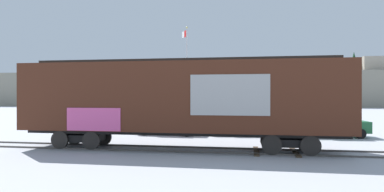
{
  "coord_description": "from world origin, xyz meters",
  "views": [
    {
      "loc": [
        2.12,
        -16.35,
        2.74
      ],
      "look_at": [
        0.03,
        1.16,
        2.69
      ],
      "focal_mm": 31.02,
      "sensor_mm": 36.0,
      "label": 1
    }
  ],
  "objects": [
    {
      "name": "ground_plane",
      "position": [
        0.0,
        0.0,
        0.0
      ],
      "size": [
        260.0,
        260.0,
        0.0
      ],
      "primitive_type": "plane",
      "color": "#B2B5BC"
    },
    {
      "name": "parked_car_green",
      "position": [
        8.53,
        6.23,
        0.89
      ],
      "size": [
        4.44,
        2.12,
        1.78
      ],
      "color": "#1E5933",
      "rests_on": "ground_plane"
    },
    {
      "name": "parked_car_silver",
      "position": [
        -2.25,
        6.26,
        0.84
      ],
      "size": [
        4.54,
        2.26,
        1.65
      ],
      "color": "#B7BABF",
      "rests_on": "ground_plane"
    },
    {
      "name": "hillside",
      "position": [
        0.1,
        75.08,
        4.1
      ],
      "size": [
        131.37,
        34.36,
        12.88
      ],
      "color": "gray",
      "rests_on": "ground_plane"
    },
    {
      "name": "track",
      "position": [
        -0.21,
        -0.01,
        0.04
      ],
      "size": [
        60.01,
        4.59,
        0.08
      ],
      "color": "#4C4742",
      "rests_on": "ground_plane"
    },
    {
      "name": "parked_car_tan",
      "position": [
        2.66,
        6.81,
        0.82
      ],
      "size": [
        4.81,
        2.28,
        1.63
      ],
      "color": "#9E8966",
      "rests_on": "ground_plane"
    },
    {
      "name": "freight_car",
      "position": [
        -0.42,
        -0.0,
        2.59
      ],
      "size": [
        16.18,
        3.51,
        4.57
      ],
      "color": "#472316",
      "rests_on": "ground_plane"
    },
    {
      "name": "flagpole",
      "position": [
        -1.8,
        12.32,
        5.19
      ],
      "size": [
        0.66,
        1.13,
        8.69
      ],
      "color": "silver",
      "rests_on": "ground_plane"
    }
  ]
}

